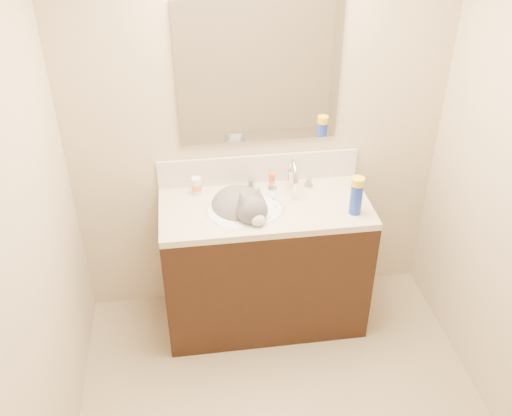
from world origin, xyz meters
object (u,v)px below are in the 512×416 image
object	(u,v)px
basin	(245,220)
amber_bottle	(272,180)
faucet	(292,178)
silver_jar	(252,183)
cat	(242,209)
pill_bottle	(197,186)
spray_can	(356,199)
vanity_cabinet	(265,267)

from	to	relation	value
basin	amber_bottle	world-z (taller)	amber_bottle
amber_bottle	faucet	bearing A→B (deg)	-27.06
silver_jar	amber_bottle	world-z (taller)	amber_bottle
basin	cat	distance (m)	0.06
pill_bottle	silver_jar	distance (m)	0.33
cat	amber_bottle	world-z (taller)	cat
cat	basin	bearing A→B (deg)	-84.96
pill_bottle	silver_jar	xyz separation A→B (m)	(0.33, 0.02, -0.02)
cat	silver_jar	xyz separation A→B (m)	(0.08, 0.20, 0.05)
spray_can	basin	bearing A→B (deg)	169.32
spray_can	faucet	bearing A→B (deg)	137.01
silver_jar	spray_can	distance (m)	0.64
vanity_cabinet	faucet	bearing A→B (deg)	37.29
cat	silver_jar	world-z (taller)	cat
vanity_cabinet	cat	distance (m)	0.45
vanity_cabinet	spray_can	bearing A→B (deg)	-16.60
basin	cat	xyz separation A→B (m)	(-0.01, 0.03, 0.05)
basin	amber_bottle	xyz separation A→B (m)	(0.19, 0.22, 0.12)
vanity_cabinet	amber_bottle	world-z (taller)	amber_bottle
vanity_cabinet	pill_bottle	bearing A→B (deg)	154.23
pill_bottle	spray_can	distance (m)	0.92
spray_can	silver_jar	bearing A→B (deg)	146.96
faucet	amber_bottle	world-z (taller)	faucet
basin	pill_bottle	size ratio (longest dim) A/B	4.32
cat	amber_bottle	bearing A→B (deg)	23.84
vanity_cabinet	pill_bottle	size ratio (longest dim) A/B	11.51
vanity_cabinet	basin	size ratio (longest dim) A/B	2.67
basin	pill_bottle	world-z (taller)	pill_bottle
faucet	spray_can	world-z (taller)	faucet
spray_can	pill_bottle	bearing A→B (deg)	159.24
silver_jar	pill_bottle	bearing A→B (deg)	-176.38
vanity_cabinet	spray_can	size ratio (longest dim) A/B	6.44
vanity_cabinet	silver_jar	xyz separation A→B (m)	(-0.05, 0.20, 0.48)
cat	spray_can	bearing A→B (deg)	-32.46
faucet	spray_can	bearing A→B (deg)	-42.99
vanity_cabinet	silver_jar	size ratio (longest dim) A/B	20.24
vanity_cabinet	cat	xyz separation A→B (m)	(-0.13, 0.00, 0.43)
basin	silver_jar	bearing A→B (deg)	73.28
amber_bottle	spray_can	xyz separation A→B (m)	(0.41, -0.34, 0.05)
silver_jar	spray_can	xyz separation A→B (m)	(0.53, -0.35, 0.06)
faucet	silver_jar	xyz separation A→B (m)	(-0.23, 0.07, -0.06)
basin	amber_bottle	size ratio (longest dim) A/B	4.84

